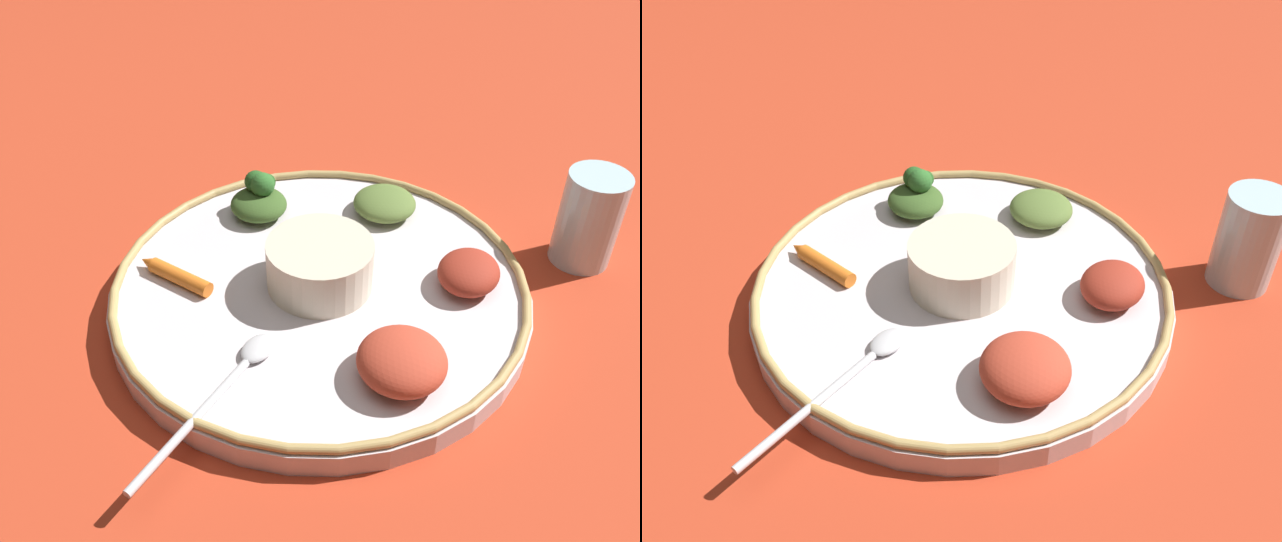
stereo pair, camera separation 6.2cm
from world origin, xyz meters
TOP-DOWN VIEW (x-y plane):
  - ground_plane at (0.00, 0.00)m, footprint 2.40×2.40m
  - platter at (0.00, 0.00)m, footprint 0.38×0.38m
  - platter_rim at (0.00, 0.00)m, footprint 0.37×0.37m
  - center_bowl at (0.00, 0.00)m, footprint 0.10×0.10m
  - spoon at (0.11, -0.08)m, footprint 0.15×0.11m
  - greens_pile at (-0.12, -0.05)m, footprint 0.08×0.08m
  - carrot_near_spoon at (-0.01, -0.13)m, footprint 0.06×0.07m
  - mound_collards at (-0.11, 0.07)m, footprint 0.08×0.08m
  - mound_beet at (0.01, 0.13)m, footprint 0.08×0.08m
  - mound_berbere_red at (0.11, 0.05)m, footprint 0.07×0.07m
  - drinking_glass at (-0.05, 0.26)m, footprint 0.06×0.06m

SIDE VIEW (x-z plane):
  - ground_plane at x=0.00m, z-range 0.00..0.00m
  - platter at x=0.00m, z-range 0.00..0.02m
  - platter_rim at x=0.00m, z-range 0.02..0.03m
  - spoon at x=0.11m, z-range 0.02..0.03m
  - carrot_near_spoon at x=-0.01m, z-range 0.02..0.04m
  - mound_collards at x=-0.11m, z-range 0.02..0.05m
  - mound_beet at x=0.01m, z-range 0.02..0.05m
  - mound_berbere_red at x=0.11m, z-range 0.02..0.06m
  - greens_pile at x=-0.12m, z-range 0.02..0.06m
  - drinking_glass at x=-0.05m, z-range -0.01..0.09m
  - center_bowl at x=0.00m, z-range 0.02..0.07m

